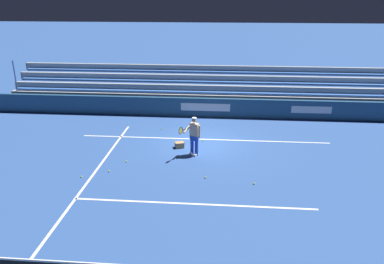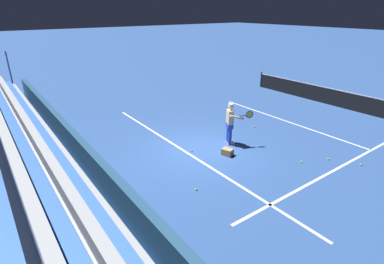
{
  "view_description": "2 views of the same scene",
  "coord_description": "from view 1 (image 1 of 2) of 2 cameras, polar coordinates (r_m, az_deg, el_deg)",
  "views": [
    {
      "loc": [
        -0.87,
        16.44,
        6.64
      ],
      "look_at": [
        0.41,
        1.4,
        1.07
      ],
      "focal_mm": 35.0,
      "sensor_mm": 36.0,
      "label": 1
    },
    {
      "loc": [
        8.51,
        -6.48,
        5.19
      ],
      "look_at": [
        0.14,
        -0.36,
        0.89
      ],
      "focal_mm": 28.0,
      "sensor_mm": 36.0,
      "label": 2
    }
  ],
  "objects": [
    {
      "name": "tennis_ball_toward_net",
      "position": [
        18.0,
        1.71,
        -1.27
      ],
      "size": [
        0.07,
        0.07,
        0.07
      ],
      "primitive_type": "sphere",
      "color": "#CCE533",
      "rests_on": "ground"
    },
    {
      "name": "tennis_ball_far_right",
      "position": [
        14.21,
        9.44,
        -7.75
      ],
      "size": [
        0.07,
        0.07,
        0.07
      ],
      "primitive_type": "sphere",
      "color": "#CCE533",
      "rests_on": "ground"
    },
    {
      "name": "court_baseline_white",
      "position": [
        18.22,
        1.8,
        -1.11
      ],
      "size": [
        12.0,
        0.1,
        0.01
      ],
      "primitive_type": "cube",
      "color": "white",
      "rests_on": "ground"
    },
    {
      "name": "tennis_ball_by_box",
      "position": [
        19.62,
        -4.63,
        0.52
      ],
      "size": [
        0.07,
        0.07,
        0.07
      ],
      "primitive_type": "sphere",
      "color": "#CCE533",
      "rests_on": "ground"
    },
    {
      "name": "ball_box_cardboard",
      "position": [
        17.2,
        -1.92,
        -1.98
      ],
      "size": [
        0.48,
        0.41,
        0.26
      ],
      "primitive_type": "cube",
      "rotation": [
        0.0,
        0.0,
        0.33
      ],
      "color": "#A87F51",
      "rests_on": "ground"
    },
    {
      "name": "tennis_ball_stray_back",
      "position": [
        15.3,
        -12.53,
        -5.84
      ],
      "size": [
        0.07,
        0.07,
        0.07
      ],
      "primitive_type": "sphere",
      "color": "#CCE533",
      "rests_on": "ground"
    },
    {
      "name": "court_sideline_white",
      "position": [
        14.96,
        -15.26,
        -6.86
      ],
      "size": [
        0.1,
        12.0,
        0.01
      ],
      "primitive_type": "cube",
      "color": "white",
      "rests_on": "ground"
    },
    {
      "name": "tennis_ball_far_left",
      "position": [
        16.02,
        -9.96,
        -4.41
      ],
      "size": [
        0.07,
        0.07,
        0.07
      ],
      "primitive_type": "sphere",
      "color": "#CCE533",
      "rests_on": "ground"
    },
    {
      "name": "tennis_ball_midcourt",
      "position": [
        14.46,
        2.07,
        -6.93
      ],
      "size": [
        0.07,
        0.07,
        0.07
      ],
      "primitive_type": "sphere",
      "color": "#CCE533",
      "rests_on": "ground"
    },
    {
      "name": "court_service_line_white",
      "position": [
        12.83,
        0.28,
        -10.9
      ],
      "size": [
        8.22,
        0.1,
        0.01
      ],
      "primitive_type": "cube",
      "color": "white",
      "rests_on": "ground"
    },
    {
      "name": "tennis_ball_on_baseline",
      "position": [
        15.13,
        -16.5,
        -6.53
      ],
      "size": [
        0.07,
        0.07,
        0.07
      ],
      "primitive_type": "sphere",
      "color": "#CCE533",
      "rests_on": "ground"
    },
    {
      "name": "tennis_player",
      "position": [
        16.14,
        0.29,
        -0.6
      ],
      "size": [
        0.87,
        0.9,
        1.71
      ],
      "color": "blue",
      "rests_on": "ground"
    },
    {
      "name": "back_wall_sponsor_board",
      "position": [
        21.43,
        2.37,
        3.75
      ],
      "size": [
        25.2,
        0.25,
        1.1
      ],
      "color": "navy",
      "rests_on": "ground"
    },
    {
      "name": "bleacher_stand",
      "position": [
        23.15,
        2.57,
        5.45
      ],
      "size": [
        23.94,
        2.4,
        2.95
      ],
      "color": "#9EA3A8",
      "rests_on": "ground"
    },
    {
      "name": "ground_plane",
      "position": [
        17.75,
        1.71,
        -1.71
      ],
      "size": [
        160.0,
        160.0,
        0.0
      ],
      "primitive_type": "plane",
      "color": "#2D5193"
    }
  ]
}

